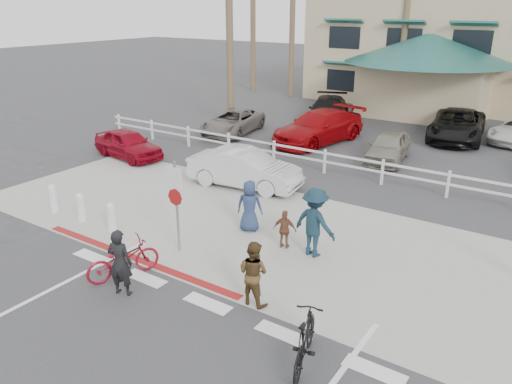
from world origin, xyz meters
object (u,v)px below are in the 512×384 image
Objects in this scene: sign_post at (177,203)px; car_red_compact at (128,144)px; bike_black at (305,340)px; car_white_sedan at (244,168)px; bike_red at (123,259)px.

car_red_compact is (-7.93, 5.46, -0.82)m from sign_post.
car_red_compact is (-13.03, 7.61, 0.09)m from bike_black.
bike_black is 0.42× the size of car_white_sedan.
bike_red is 5.32m from bike_black.
bike_red is 0.50× the size of car_red_compact.
bike_red is at bearing -20.06° from bike_black.
bike_black is 0.49× the size of car_red_compact.
car_red_compact is (-6.43, 0.19, -0.08)m from car_white_sedan.
car_white_sedan is at bearing -58.05° from bike_red.
car_white_sedan is at bearing -82.54° from car_red_compact.
car_white_sedan reaches higher than car_red_compact.
sign_post is 0.78× the size of car_red_compact.
bike_red is 7.21m from car_white_sedan.
bike_black is at bearing -22.78° from sign_post.
sign_post is at bearing -115.41° from car_red_compact.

